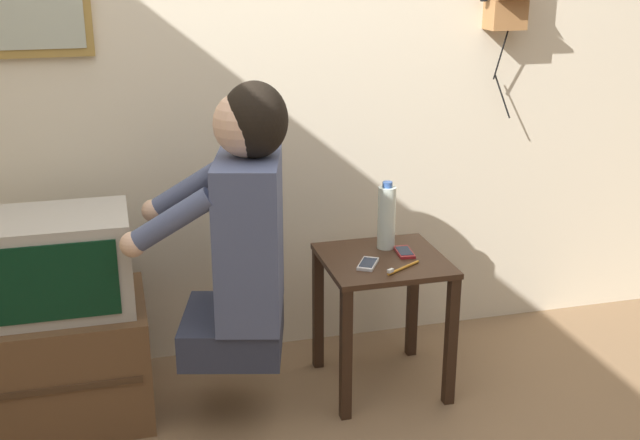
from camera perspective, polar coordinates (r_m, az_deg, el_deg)
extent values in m
cube|color=beige|center=(3.28, -5.16, 11.39)|extent=(6.80, 0.05, 2.55)
cube|color=#382316|center=(3.13, 4.53, -2.88)|extent=(0.47, 0.46, 0.02)
cube|color=black|center=(3.01, 1.85, -9.58)|extent=(0.04, 0.04, 0.53)
cube|color=black|center=(3.14, 9.29, -8.53)|extent=(0.04, 0.04, 0.53)
cube|color=black|center=(3.36, -0.14, -6.35)|extent=(0.04, 0.04, 0.53)
cube|color=black|center=(3.48, 6.60, -5.55)|extent=(0.04, 0.04, 0.53)
cube|color=#2D3347|center=(3.01, -6.19, -7.80)|extent=(0.45, 0.47, 0.14)
cube|color=#4C567A|center=(2.86, -5.02, -1.25)|extent=(0.32, 0.46, 0.59)
sphere|color=#DBAD8E|center=(2.74, -5.27, 6.83)|extent=(0.23, 0.23, 0.23)
ellipsoid|color=black|center=(2.74, -4.67, 7.12)|extent=(0.28, 0.29, 0.26)
cylinder|color=#4C567A|center=(2.68, -10.55, -0.06)|extent=(0.31, 0.15, 0.23)
cylinder|color=#4C567A|center=(3.02, -9.42, 2.15)|extent=(0.31, 0.15, 0.23)
sphere|color=#DBAD8E|center=(2.74, -13.18, -1.70)|extent=(0.09, 0.09, 0.09)
sphere|color=#DBAD8E|center=(3.06, -11.78, 0.65)|extent=(0.09, 0.09, 0.09)
cube|color=brown|center=(3.21, -18.00, -9.48)|extent=(0.66, 0.50, 0.45)
cube|color=#432E1C|center=(2.98, -18.24, -11.41)|extent=(0.59, 0.01, 0.02)
cube|color=#ADA89E|center=(3.03, -18.34, -2.89)|extent=(0.54, 0.38, 0.35)
cube|color=black|center=(2.86, -18.52, -4.29)|extent=(0.44, 0.01, 0.27)
cylinder|color=black|center=(3.53, 12.75, 11.43)|extent=(0.04, 0.04, 0.22)
cylinder|color=black|center=(3.57, 12.83, 8.58)|extent=(0.07, 0.06, 0.19)
cube|color=silver|center=(3.05, 3.43, -3.14)|extent=(0.12, 0.14, 0.01)
cube|color=black|center=(3.05, 3.43, -3.03)|extent=(0.09, 0.11, 0.00)
cube|color=maroon|center=(3.17, 6.01, -2.29)|extent=(0.07, 0.13, 0.01)
cube|color=black|center=(3.17, 6.02, -2.18)|extent=(0.06, 0.10, 0.00)
cylinder|color=silver|center=(3.19, 4.75, 0.16)|extent=(0.07, 0.07, 0.25)
cylinder|color=#2D4C8C|center=(3.14, 4.82, 2.53)|extent=(0.04, 0.04, 0.02)
cylinder|color=orange|center=(3.02, 5.95, -3.40)|extent=(0.16, 0.10, 0.01)
cube|color=white|center=(2.96, 5.03, -3.61)|extent=(0.03, 0.02, 0.01)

